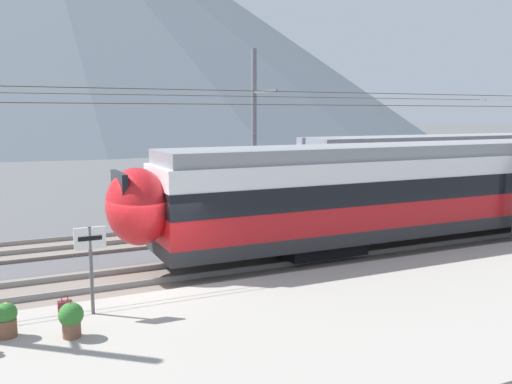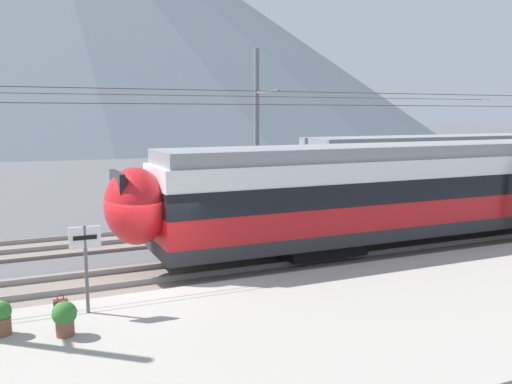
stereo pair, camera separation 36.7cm
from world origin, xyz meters
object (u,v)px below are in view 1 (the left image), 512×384
object	(u,v)px
platform_sign	(90,250)
potted_plant_platform_edge	(71,318)
train_far_track	(497,165)
handbag_near_sign	(65,306)
potted_plant_by_shelter	(6,318)
train_near_platform	(494,182)
catenary_mast_far_side	(256,132)

from	to	relation	value
platform_sign	potted_plant_platform_edge	bearing A→B (deg)	-117.02
train_far_track	handbag_near_sign	world-z (taller)	train_far_track
potted_plant_by_shelter	platform_sign	bearing A→B (deg)	18.23
train_near_platform	potted_plant_platform_edge	size ratio (longest dim) A/B	41.28
platform_sign	potted_plant_by_shelter	bearing A→B (deg)	-161.77
train_far_track	catenary_mast_far_side	world-z (taller)	catenary_mast_far_side
platform_sign	handbag_near_sign	bearing A→B (deg)	145.79
handbag_near_sign	potted_plant_platform_edge	world-z (taller)	potted_plant_platform_edge
catenary_mast_far_side	platform_sign	distance (m)	13.89
catenary_mast_far_side	handbag_near_sign	world-z (taller)	catenary_mast_far_side
catenary_mast_far_side	platform_sign	bearing A→B (deg)	-130.91
train_near_platform	handbag_near_sign	world-z (taller)	train_near_platform
train_near_platform	potted_plant_platform_edge	bearing A→B (deg)	-165.63
catenary_mast_far_side	platform_sign	world-z (taller)	catenary_mast_far_side
train_near_platform	potted_plant_platform_edge	world-z (taller)	train_near_platform
potted_plant_platform_edge	potted_plant_by_shelter	world-z (taller)	potted_plant_platform_edge
platform_sign	handbag_near_sign	xyz separation A→B (m)	(-0.57, 0.39, -1.35)
handbag_near_sign	potted_plant_platform_edge	distance (m)	1.59
train_far_track	handbag_near_sign	distance (m)	24.40
train_far_track	potted_plant_platform_edge	distance (m)	24.97
train_near_platform	catenary_mast_far_side	bearing A→B (deg)	134.49
potted_plant_platform_edge	potted_plant_by_shelter	distance (m)	1.33
train_near_platform	train_far_track	distance (m)	8.25
handbag_near_sign	train_near_platform	bearing A→B (deg)	9.26
train_far_track	catenary_mast_far_side	xyz separation A→B (m)	(-13.43, 1.93, 1.89)
platform_sign	potted_plant_platform_edge	distance (m)	1.70
train_near_platform	catenary_mast_far_side	world-z (taller)	catenary_mast_far_side
potted_plant_by_shelter	train_far_track	bearing A→B (deg)	20.43
train_far_track	platform_sign	bearing A→B (deg)	-159.40
train_near_platform	potted_plant_by_shelter	distance (m)	18.33
catenary_mast_far_side	train_far_track	bearing A→B (deg)	-8.19
catenary_mast_far_side	potted_plant_platform_edge	world-z (taller)	catenary_mast_far_side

